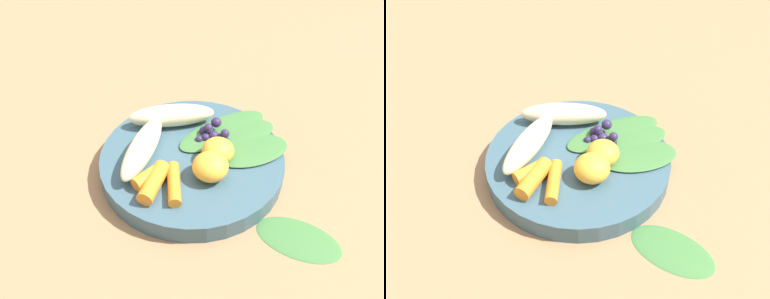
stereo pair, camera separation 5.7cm
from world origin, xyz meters
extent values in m
plane|color=#99704C|center=(0.00, 0.00, 0.00)|extent=(2.40, 2.40, 0.00)
cylinder|color=#385666|center=(0.00, 0.00, 0.01)|extent=(0.24, 0.24, 0.03)
ellipsoid|color=beige|center=(0.06, -0.03, 0.04)|extent=(0.11, 0.10, 0.03)
ellipsoid|color=beige|center=(-0.01, -0.07, 0.04)|extent=(0.12, 0.08, 0.03)
ellipsoid|color=#F4A833|center=(-0.02, 0.02, 0.04)|extent=(0.04, 0.04, 0.03)
ellipsoid|color=#F4A833|center=(0.00, 0.04, 0.04)|extent=(0.04, 0.04, 0.03)
cylinder|color=orange|center=(0.07, 0.01, 0.03)|extent=(0.05, 0.03, 0.02)
cylinder|color=orange|center=(0.07, 0.03, 0.04)|extent=(0.06, 0.05, 0.02)
cylinder|color=orange|center=(0.05, 0.04, 0.03)|extent=(0.04, 0.06, 0.02)
sphere|color=#2D234C|center=(-0.04, -0.02, 0.03)|extent=(0.01, 0.01, 0.01)
sphere|color=#2D234C|center=(-0.02, -0.02, 0.03)|extent=(0.01, 0.01, 0.01)
sphere|color=#2D234C|center=(-0.04, -0.03, 0.03)|extent=(0.01, 0.01, 0.01)
sphere|color=#2D234C|center=(-0.04, -0.01, 0.03)|extent=(0.01, 0.01, 0.01)
sphere|color=#2D234C|center=(-0.05, -0.02, 0.04)|extent=(0.01, 0.01, 0.01)
sphere|color=#2D234C|center=(-0.04, -0.02, 0.04)|extent=(0.01, 0.01, 0.01)
sphere|color=#2D234C|center=(-0.05, 0.00, 0.04)|extent=(0.01, 0.01, 0.01)
sphere|color=#2D234C|center=(-0.04, -0.01, 0.03)|extent=(0.01, 0.01, 0.01)
sphere|color=#2D234C|center=(-0.03, -0.02, 0.03)|extent=(0.01, 0.01, 0.01)
sphere|color=#2D234C|center=(-0.04, -0.02, 0.04)|extent=(0.01, 0.01, 0.01)
sphere|color=#2D234C|center=(-0.05, -0.01, 0.03)|extent=(0.01, 0.01, 0.01)
sphere|color=#2D234C|center=(-0.05, 0.00, 0.03)|extent=(0.01, 0.01, 0.01)
ellipsoid|color=#3D7038|center=(-0.07, 0.03, 0.03)|extent=(0.11, 0.08, 0.00)
ellipsoid|color=#3D7038|center=(-0.08, 0.00, 0.03)|extent=(0.10, 0.05, 0.00)
ellipsoid|color=#3D7038|center=(-0.06, -0.02, 0.03)|extent=(0.14, 0.06, 0.00)
ellipsoid|color=#3D7038|center=(-0.05, 0.16, 0.00)|extent=(0.10, 0.11, 0.01)
camera|label=1|loc=(0.21, 0.36, 0.42)|focal=41.36mm
camera|label=2|loc=(0.16, 0.39, 0.42)|focal=41.36mm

